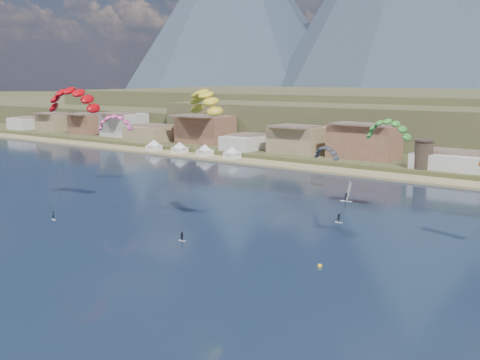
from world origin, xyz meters
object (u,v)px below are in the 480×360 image
(watchtower, at_px, (424,154))
(kitesurfer_green, at_px, (388,127))
(kitesurfer_yellow, at_px, (206,98))
(windsurfer, at_px, (347,195))
(kitesurfer_red, at_px, (73,96))
(buoy, at_px, (320,266))

(watchtower, relative_size, kitesurfer_green, 0.39)
(watchtower, bearing_deg, kitesurfer_yellow, -98.21)
(kitesurfer_yellow, distance_m, windsurfer, 45.58)
(watchtower, height_order, kitesurfer_red, kitesurfer_red)
(buoy, bearing_deg, watchtower, 100.00)
(watchtower, distance_m, buoy, 91.48)
(watchtower, relative_size, buoy, 11.63)
(kitesurfer_green, distance_m, windsurfer, 21.98)
(windsurfer, relative_size, buoy, 6.30)
(kitesurfer_red, xyz_separation_m, windsurfer, (44.36, 40.85, -22.80))
(watchtower, bearing_deg, kitesurfer_green, -78.89)
(watchtower, relative_size, kitesurfer_red, 0.31)
(kitesurfer_green, height_order, windsurfer, kitesurfer_green)
(watchtower, bearing_deg, windsurfer, -92.34)
(kitesurfer_green, bearing_deg, windsurfer, 148.73)
(kitesurfer_red, xyz_separation_m, kitesurfer_yellow, (34.23, 2.78, 0.13))
(buoy, bearing_deg, kitesurfer_red, 176.22)
(buoy, bearing_deg, kitesurfer_yellow, 166.09)
(kitesurfer_yellow, xyz_separation_m, windsurfer, (10.14, 38.06, -22.93))
(watchtower, distance_m, kitesurfer_red, 99.06)
(kitesurfer_red, xyz_separation_m, kitesurfer_green, (56.47, 33.49, -5.99))
(kitesurfer_yellow, distance_m, kitesurfer_green, 38.41)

